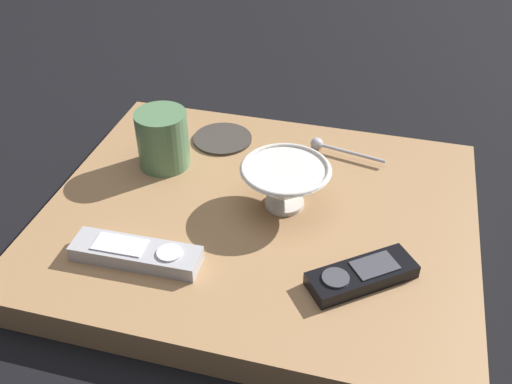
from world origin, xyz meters
The scene contains 8 objects.
ground_plane centered at (0.00, 0.00, 0.00)m, with size 6.00×6.00×0.00m, color black.
table centered at (0.00, 0.00, 0.02)m, with size 0.67×0.55×0.05m.
cereal_bowl centered at (-0.03, -0.02, 0.09)m, with size 0.14×0.14×0.07m.
coffee_mug centered at (0.19, -0.08, 0.10)m, with size 0.09×0.09×0.10m.
teaspoon centered at (-0.07, -0.19, 0.06)m, with size 0.14×0.04×0.02m.
tv_remote_near centered at (0.14, 0.15, 0.06)m, with size 0.19×0.05×0.03m.
tv_remote_far centered at (-0.17, 0.11, 0.06)m, with size 0.15×0.13×0.02m.
drink_coaster centered at (0.12, -0.18, 0.05)m, with size 0.11×0.11×0.01m.
Camera 1 is at (-0.17, 0.68, 0.62)m, focal length 40.38 mm.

